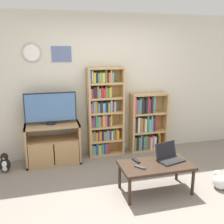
{
  "coord_description": "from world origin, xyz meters",
  "views": [
    {
      "loc": [
        -1.11,
        -2.87,
        2.02
      ],
      "look_at": [
        -0.08,
        1.0,
        1.01
      ],
      "focal_mm": 42.0,
      "sensor_mm": 36.0,
      "label": 1
    }
  ],
  "objects_px": {
    "bookshelf_tall": "(104,113)",
    "penguin_figurine": "(5,163)",
    "coffee_table": "(156,167)",
    "cat": "(220,181)",
    "tv_stand": "(53,144)",
    "laptop": "(169,156)",
    "television": "(51,108)",
    "remote_near_laptop": "(136,161)",
    "bookshelf_short": "(146,124)",
    "remote_far_from_laptop": "(140,167)"
  },
  "relations": [
    {
      "from": "bookshelf_tall",
      "to": "penguin_figurine",
      "type": "height_order",
      "value": "bookshelf_tall"
    },
    {
      "from": "coffee_table",
      "to": "cat",
      "type": "relative_size",
      "value": 2.19
    },
    {
      "from": "tv_stand",
      "to": "bookshelf_tall",
      "type": "relative_size",
      "value": 0.56
    },
    {
      "from": "cat",
      "to": "tv_stand",
      "type": "bearing_deg",
      "value": 138.09
    },
    {
      "from": "bookshelf_tall",
      "to": "laptop",
      "type": "bearing_deg",
      "value": -65.6
    },
    {
      "from": "television",
      "to": "remote_near_laptop",
      "type": "bearing_deg",
      "value": -47.55
    },
    {
      "from": "television",
      "to": "coffee_table",
      "type": "distance_m",
      "value": 2.03
    },
    {
      "from": "penguin_figurine",
      "to": "bookshelf_short",
      "type": "bearing_deg",
      "value": 6.36
    },
    {
      "from": "bookshelf_short",
      "to": "penguin_figurine",
      "type": "relative_size",
      "value": 3.51
    },
    {
      "from": "laptop",
      "to": "penguin_figurine",
      "type": "bearing_deg",
      "value": 139.81
    },
    {
      "from": "television",
      "to": "laptop",
      "type": "distance_m",
      "value": 2.11
    },
    {
      "from": "laptop",
      "to": "remote_near_laptop",
      "type": "height_order",
      "value": "laptop"
    },
    {
      "from": "tv_stand",
      "to": "remote_near_laptop",
      "type": "distance_m",
      "value": 1.62
    },
    {
      "from": "coffee_table",
      "to": "cat",
      "type": "height_order",
      "value": "coffee_table"
    },
    {
      "from": "bookshelf_tall",
      "to": "remote_near_laptop",
      "type": "relative_size",
      "value": 10.0
    },
    {
      "from": "television",
      "to": "tv_stand",
      "type": "bearing_deg",
      "value": -75.34
    },
    {
      "from": "tv_stand",
      "to": "laptop",
      "type": "relative_size",
      "value": 2.22
    },
    {
      "from": "television",
      "to": "bookshelf_short",
      "type": "xyz_separation_m",
      "value": [
        1.8,
        0.1,
        -0.44
      ]
    },
    {
      "from": "remote_far_from_laptop",
      "to": "penguin_figurine",
      "type": "bearing_deg",
      "value": 108.11
    },
    {
      "from": "coffee_table",
      "to": "remote_far_from_laptop",
      "type": "height_order",
      "value": "remote_far_from_laptop"
    },
    {
      "from": "remote_near_laptop",
      "to": "remote_far_from_laptop",
      "type": "distance_m",
      "value": 0.21
    },
    {
      "from": "bookshelf_tall",
      "to": "bookshelf_short",
      "type": "height_order",
      "value": "bookshelf_tall"
    },
    {
      "from": "remote_far_from_laptop",
      "to": "coffee_table",
      "type": "bearing_deg",
      "value": -26.33
    },
    {
      "from": "laptop",
      "to": "remote_far_from_laptop",
      "type": "distance_m",
      "value": 0.51
    },
    {
      "from": "coffee_table",
      "to": "tv_stand",
      "type": "bearing_deg",
      "value": 135.25
    },
    {
      "from": "television",
      "to": "remote_near_laptop",
      "type": "xyz_separation_m",
      "value": [
        1.12,
        -1.22,
        -0.56
      ]
    },
    {
      "from": "television",
      "to": "bookshelf_tall",
      "type": "xyz_separation_m",
      "value": [
        0.95,
        0.1,
        -0.18
      ]
    },
    {
      "from": "bookshelf_short",
      "to": "remote_near_laptop",
      "type": "distance_m",
      "value": 1.49
    },
    {
      "from": "laptop",
      "to": "remote_far_from_laptop",
      "type": "xyz_separation_m",
      "value": [
        -0.49,
        -0.13,
        -0.05
      ]
    },
    {
      "from": "tv_stand",
      "to": "laptop",
      "type": "bearing_deg",
      "value": -38.55
    },
    {
      "from": "remote_near_laptop",
      "to": "laptop",
      "type": "bearing_deg",
      "value": -22.54
    },
    {
      "from": "bookshelf_tall",
      "to": "bookshelf_short",
      "type": "relative_size",
      "value": 1.44
    },
    {
      "from": "cat",
      "to": "bookshelf_tall",
      "type": "bearing_deg",
      "value": 120.69
    },
    {
      "from": "bookshelf_short",
      "to": "tv_stand",
      "type": "bearing_deg",
      "value": -175.7
    },
    {
      "from": "bookshelf_tall",
      "to": "penguin_figurine",
      "type": "xyz_separation_m",
      "value": [
        -1.74,
        -0.29,
        -0.67
      ]
    },
    {
      "from": "remote_near_laptop",
      "to": "cat",
      "type": "xyz_separation_m",
      "value": [
        1.18,
        -0.33,
        -0.31
      ]
    },
    {
      "from": "remote_far_from_laptop",
      "to": "penguin_figurine",
      "type": "xyz_separation_m",
      "value": [
        -1.89,
        1.24,
        -0.28
      ]
    },
    {
      "from": "bookshelf_tall",
      "to": "penguin_figurine",
      "type": "relative_size",
      "value": 5.07
    },
    {
      "from": "tv_stand",
      "to": "penguin_figurine",
      "type": "bearing_deg",
      "value": -169.08
    },
    {
      "from": "bookshelf_short",
      "to": "cat",
      "type": "height_order",
      "value": "bookshelf_short"
    },
    {
      "from": "television",
      "to": "bookshelf_short",
      "type": "bearing_deg",
      "value": 3.13
    },
    {
      "from": "television",
      "to": "penguin_figurine",
      "type": "distance_m",
      "value": 1.17
    },
    {
      "from": "coffee_table",
      "to": "laptop",
      "type": "height_order",
      "value": "laptop"
    },
    {
      "from": "remote_far_from_laptop",
      "to": "cat",
      "type": "bearing_deg",
      "value": -44.25
    },
    {
      "from": "coffee_table",
      "to": "remote_far_from_laptop",
      "type": "relative_size",
      "value": 6.6
    },
    {
      "from": "laptop",
      "to": "remote_far_from_laptop",
      "type": "height_order",
      "value": "laptop"
    },
    {
      "from": "bookshelf_tall",
      "to": "coffee_table",
      "type": "relative_size",
      "value": 1.65
    },
    {
      "from": "tv_stand",
      "to": "remote_far_from_laptop",
      "type": "height_order",
      "value": "tv_stand"
    },
    {
      "from": "coffee_table",
      "to": "cat",
      "type": "bearing_deg",
      "value": -10.56
    },
    {
      "from": "bookshelf_short",
      "to": "laptop",
      "type": "distance_m",
      "value": 1.41
    }
  ]
}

